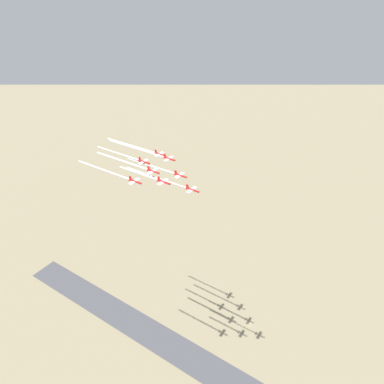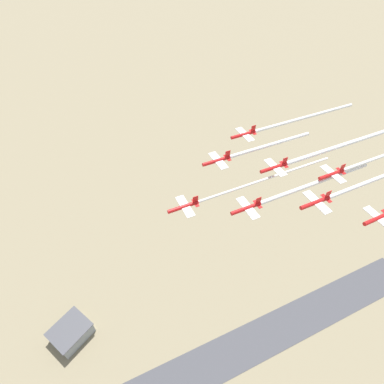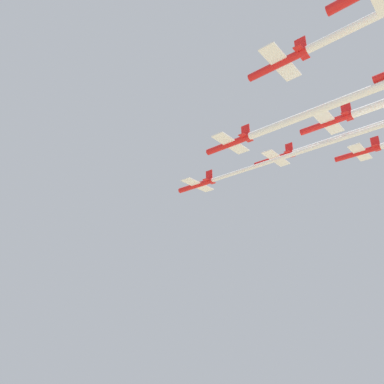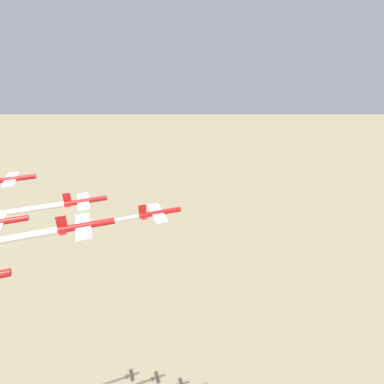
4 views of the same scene
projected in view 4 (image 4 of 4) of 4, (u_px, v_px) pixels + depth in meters
The scene contains 5 objects.
jet_0 at pixel (158, 213), 65.00m from camera, with size 8.93×8.74×3.10m.
jet_1 at pixel (84, 201), 67.27m from camera, with size 8.93×8.74×3.10m.
jet_2 at pixel (85, 226), 50.82m from camera, with size 8.93×8.74×3.10m.
jet_3 at pixel (12, 179), 68.33m from camera, with size 8.93×8.74×3.10m.
smoke_trail_0 at pixel (14, 238), 56.37m from camera, with size 42.17×23.30×0.78m.
Camera 4 is at (-86.98, -82.34, 199.17)m, focal length 28.00 mm.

